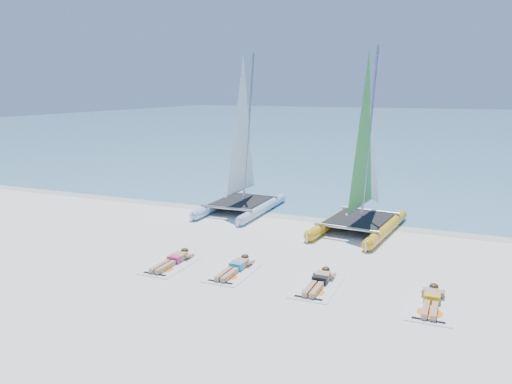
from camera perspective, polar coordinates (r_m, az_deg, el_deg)
ground at (r=14.60m, az=0.33°, el=-7.93°), size 140.00×140.00×0.00m
sea at (r=76.03m, az=19.14°, el=7.41°), size 140.00×115.00×0.01m
wet_sand_strip at (r=19.57m, az=6.56°, el=-2.87°), size 140.00×1.40×0.01m
catamaran_blue at (r=20.21m, az=-1.63°, el=3.32°), size 2.32×4.81×6.56m
catamaran_yellow at (r=18.12m, az=12.42°, el=2.51°), size 2.85×5.32×6.64m
towel_a at (r=14.47m, az=-9.81°, el=-8.26°), size 1.00×1.85×0.02m
sunbather_a at (r=14.58m, az=-9.41°, el=-7.63°), size 0.37×1.73×0.26m
towel_b at (r=13.74m, az=-2.68°, el=-9.19°), size 1.00×1.85×0.02m
sunbather_b at (r=13.87m, az=-2.34°, el=-8.51°), size 0.37×1.73×0.26m
towel_c at (r=12.88m, az=6.99°, el=-10.74°), size 1.00×1.85×0.02m
sunbather_c at (r=13.02m, az=7.24°, el=-9.99°), size 0.37×1.73×0.26m
towel_d at (r=12.39m, az=19.35°, el=-12.29°), size 1.00×1.85×0.02m
sunbather_d at (r=12.52m, az=19.45°, el=-11.49°), size 0.37×1.73×0.26m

